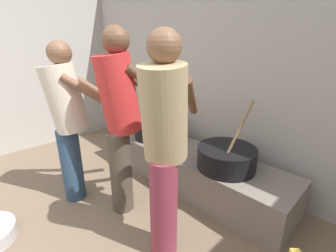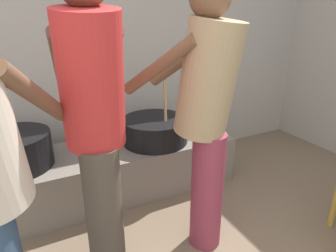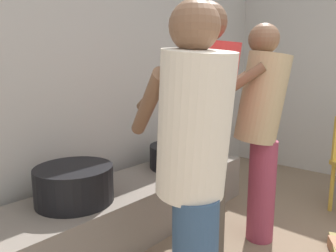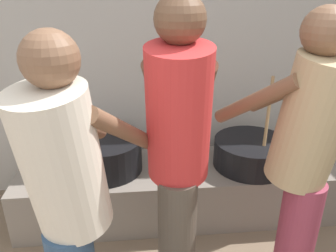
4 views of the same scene
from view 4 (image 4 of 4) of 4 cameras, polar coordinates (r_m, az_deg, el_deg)
The scene contains 7 objects.
block_enclosure_rear at distance 2.76m, azimuth 2.79°, elevation 14.02°, with size 5.24×0.20×2.46m, color #ADA8A0.
hearth_ledge at distance 2.65m, azimuth 1.80°, elevation -10.55°, with size 2.36×0.60×0.40m, color slate.
cooking_pot_main at distance 2.58m, azimuth 13.82°, elevation -4.40°, with size 0.55×0.55×0.66m.
cooking_pot_secondary at distance 2.48m, azimuth -10.44°, elevation -4.77°, with size 0.52×0.52×0.24m.
cook_in_cream_shirt at distance 1.44m, azimuth -16.47°, elevation -11.69°, with size 0.60×0.72×1.55m.
cook_in_red_shirt at distance 1.61m, azimuth 1.75°, elevation -3.78°, with size 0.41×0.72×1.65m.
cook_in_tan_shirt at distance 1.76m, azimuth 22.16°, elevation -4.46°, with size 0.62×0.73×1.60m.
Camera 4 is at (-0.39, -0.20, 1.69)m, focal length 36.09 mm.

